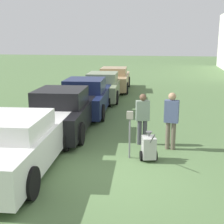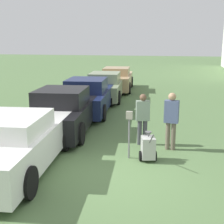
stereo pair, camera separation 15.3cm
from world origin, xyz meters
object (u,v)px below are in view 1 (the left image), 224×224
at_px(parked_car_sage, 103,87).
at_px(parked_car_tan, 114,79).
at_px(person_supervisor, 171,117).
at_px(equipment_cart, 149,147).
at_px(person_worker, 143,116).
at_px(parked_car_navy, 86,97).
at_px(parked_car_white, 15,144).
at_px(parked_car_black, 62,112).
at_px(parking_meter, 130,126).

height_order(parked_car_sage, parked_car_tan, same).
height_order(person_supervisor, equipment_cart, person_supervisor).
distance_m(parked_car_sage, person_worker, 8.04).
bearing_deg(parked_car_navy, person_worker, -58.48).
bearing_deg(parked_car_white, parked_car_navy, 84.15).
distance_m(parked_car_white, parked_car_sage, 10.13).
xyz_separation_m(parked_car_black, person_supervisor, (3.89, -1.14, 0.27)).
xyz_separation_m(person_worker, equipment_cart, (0.32, -1.36, -0.55)).
height_order(parked_car_white, parking_meter, parked_car_white).
xyz_separation_m(parked_car_black, parked_car_sage, (-0.00, 6.61, -0.03)).
bearing_deg(parked_car_tan, parked_car_black, -95.84).
distance_m(person_supervisor, equipment_cart, 1.36).
height_order(parked_car_tan, person_worker, person_worker).
bearing_deg(parking_meter, parked_car_black, 142.55).
xyz_separation_m(parked_car_navy, person_worker, (2.99, -3.92, 0.20)).
height_order(parked_car_tan, person_supervisor, person_supervisor).
bearing_deg(parked_car_black, person_supervisor, -22.21).
relative_size(parked_car_navy, person_worker, 2.90).
xyz_separation_m(parked_car_tan, person_supervisor, (3.89, -11.10, 0.29)).
xyz_separation_m(parked_car_navy, parked_car_tan, (-0.00, 6.88, -0.01)).
height_order(parked_car_black, person_supervisor, person_supervisor).
relative_size(parked_car_tan, equipment_cart, 5.03).
bearing_deg(person_supervisor, parked_car_black, -8.41).
relative_size(parked_car_white, equipment_cart, 4.93).
xyz_separation_m(parked_car_white, parked_car_sage, (0.00, 10.13, 0.01)).
distance_m(parked_car_navy, equipment_cart, 6.24).
bearing_deg(person_worker, parked_car_white, 27.25).
height_order(parked_car_navy, equipment_cart, parked_car_navy).
bearing_deg(parked_car_navy, parked_car_black, -95.84).
height_order(person_worker, person_supervisor, person_supervisor).
xyz_separation_m(parked_car_black, equipment_cart, (3.31, -2.20, -0.36)).
xyz_separation_m(parked_car_tan, equipment_cart, (3.31, -12.16, -0.33)).
bearing_deg(parked_car_sage, parked_car_black, -95.84).
xyz_separation_m(parking_meter, person_supervisor, (1.13, 0.97, 0.06)).
height_order(parked_car_navy, parked_car_tan, parked_car_navy).
relative_size(parked_car_white, parked_car_navy, 1.03).
relative_size(person_supervisor, equipment_cart, 1.76).
height_order(parked_car_black, parked_car_tan, parked_car_black).
xyz_separation_m(parked_car_white, equipment_cart, (3.31, 1.31, -0.32)).
height_order(parked_car_white, parked_car_tan, parked_car_tan).
xyz_separation_m(parked_car_white, parked_car_navy, (0.00, 6.59, 0.03)).
relative_size(parked_car_white, parked_car_sage, 0.99).
bearing_deg(parked_car_navy, parked_car_white, -95.85).
relative_size(parked_car_tan, person_worker, 3.05).
distance_m(parked_car_navy, parked_car_tan, 6.88).
distance_m(parked_car_navy, person_worker, 4.93).
relative_size(parked_car_sage, person_supervisor, 2.82).
distance_m(parked_car_navy, person_supervisor, 5.74).
bearing_deg(person_supervisor, equipment_cart, 69.37).
bearing_deg(parked_car_tan, parking_meter, -82.95).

